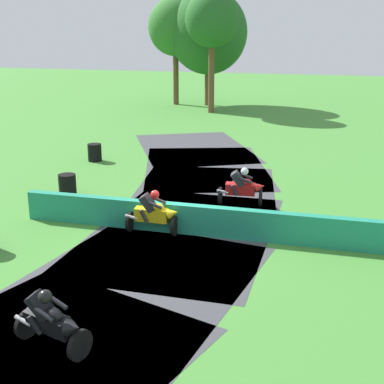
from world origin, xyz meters
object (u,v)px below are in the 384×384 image
Objects in this scene: motorcycle_lead_black at (51,321)px; motorcycle_trailing_red at (242,187)px; motorcycle_chase_yellow at (154,213)px; tire_stack_mid_b at (67,185)px; tire_stack_far at (95,152)px.

motorcycle_lead_black is 1.01× the size of motorcycle_trailing_red.
tire_stack_mid_b is at bearing 148.02° from motorcycle_chase_yellow.
motorcycle_lead_black is 15.37m from tire_stack_far.
tire_stack_far is at bearing 126.35° from motorcycle_chase_yellow.
tire_stack_mid_b is 1.00× the size of tire_stack_far.
tire_stack_far is (-6.05, 14.13, -0.25)m from motorcycle_lead_black.
tire_stack_far is at bearing 113.18° from motorcycle_lead_black.
motorcycle_lead_black is 2.12× the size of tire_stack_mid_b.
motorcycle_chase_yellow is 3.92m from motorcycle_trailing_red.
motorcycle_chase_yellow is 2.10× the size of tire_stack_mid_b.
motorcycle_trailing_red is at bearing 59.35° from motorcycle_chase_yellow.
tire_stack_mid_b is 5.37m from tire_stack_far.
motorcycle_trailing_red is at bearing 5.79° from tire_stack_mid_b.
motorcycle_lead_black is at bearing -62.79° from tire_stack_mid_b.
motorcycle_chase_yellow reaches higher than tire_stack_far.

